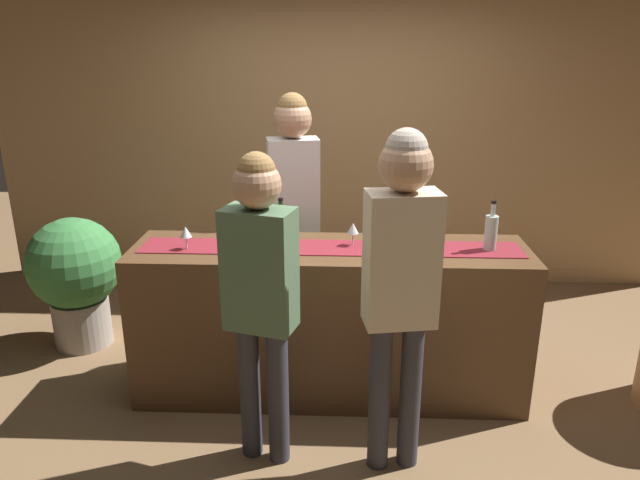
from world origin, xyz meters
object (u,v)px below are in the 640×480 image
(wine_glass_near_customer, at_px, (186,233))
(bartender, at_px, (293,194))
(wine_bottle_green, at_px, (281,229))
(customer_browsing, at_px, (260,281))
(wine_bottle_clear, at_px, (491,232))
(wine_glass_mid_counter, at_px, (353,229))
(potted_plant_tall, at_px, (75,273))
(customer_sipping, at_px, (401,269))

(wine_glass_near_customer, height_order, bartender, bartender)
(wine_bottle_green, distance_m, bartender, 0.57)
(bartender, height_order, customer_browsing, bartender)
(wine_bottle_clear, distance_m, wine_glass_mid_counter, 0.80)
(wine_bottle_green, bearing_deg, wine_bottle_clear, -0.61)
(bartender, bearing_deg, wine_bottle_clear, 143.42)
(wine_glass_near_customer, bearing_deg, wine_bottle_green, 7.55)
(wine_bottle_green, distance_m, wine_glass_mid_counter, 0.43)
(customer_browsing, bearing_deg, wine_glass_mid_counter, 72.86)
(wine_bottle_clear, relative_size, wine_glass_mid_counter, 2.10)
(wine_glass_mid_counter, bearing_deg, wine_bottle_green, -175.05)
(wine_glass_near_customer, xyz_separation_m, potted_plant_tall, (-0.99, 0.60, -0.51))
(wine_glass_mid_counter, bearing_deg, customer_browsing, -123.12)
(bartender, bearing_deg, customer_sipping, 105.00)
(wine_bottle_green, distance_m, customer_sipping, 0.96)
(wine_bottle_clear, xyz_separation_m, customer_browsing, (-1.26, -0.66, -0.06))
(wine_glass_near_customer, bearing_deg, wine_bottle_clear, 1.94)
(customer_sipping, relative_size, potted_plant_tall, 1.85)
(wine_bottle_green, relative_size, customer_browsing, 0.18)
(wine_bottle_clear, height_order, wine_glass_mid_counter, wine_bottle_clear)
(wine_bottle_green, xyz_separation_m, customer_sipping, (0.64, -0.71, 0.03))
(wine_glass_near_customer, xyz_separation_m, customer_browsing, (0.52, -0.60, -0.05))
(bartender, xyz_separation_m, customer_sipping, (0.62, -1.28, -0.03))
(customer_browsing, bearing_deg, customer_sipping, 12.91)
(wine_bottle_green, height_order, wine_glass_mid_counter, wine_bottle_green)
(wine_glass_mid_counter, height_order, customer_browsing, customer_browsing)
(wine_bottle_clear, relative_size, customer_browsing, 0.18)
(potted_plant_tall, bearing_deg, wine_glass_mid_counter, -13.89)
(wine_bottle_clear, height_order, bartender, bartender)
(wine_glass_near_customer, xyz_separation_m, wine_glass_mid_counter, (0.98, 0.11, 0.00))
(wine_glass_near_customer, distance_m, potted_plant_tall, 1.26)
(wine_glass_mid_counter, relative_size, customer_browsing, 0.09)
(wine_glass_near_customer, bearing_deg, bartender, 47.85)
(wine_glass_mid_counter, bearing_deg, customer_sipping, -73.74)
(wine_bottle_green, xyz_separation_m, wine_glass_near_customer, (-0.55, -0.07, -0.01))
(bartender, bearing_deg, wine_glass_near_customer, 37.07)
(wine_glass_near_customer, xyz_separation_m, bartender, (0.58, 0.64, 0.07))
(wine_bottle_clear, relative_size, wine_glass_near_customer, 2.10)
(bartender, relative_size, customer_browsing, 1.10)
(bartender, bearing_deg, wine_glass_mid_counter, 116.13)
(bartender, bearing_deg, potted_plant_tall, -9.15)
(wine_glass_mid_counter, relative_size, customer_sipping, 0.08)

